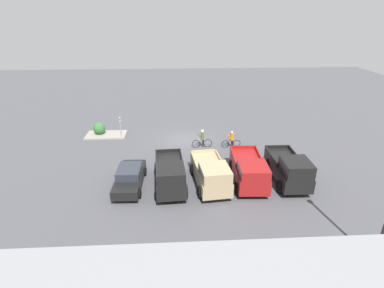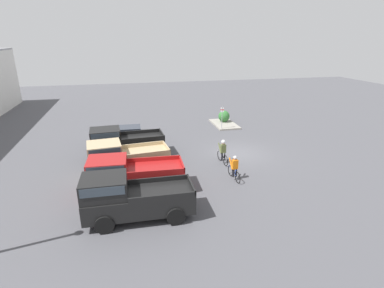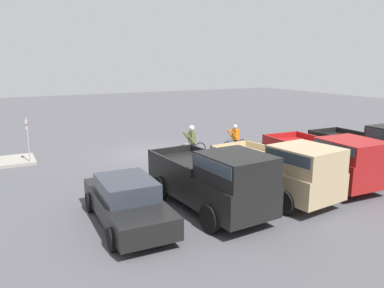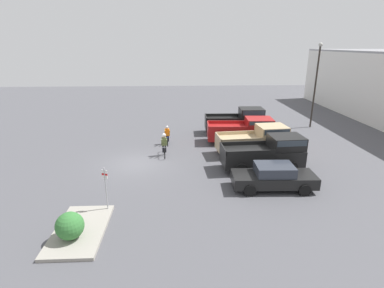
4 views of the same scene
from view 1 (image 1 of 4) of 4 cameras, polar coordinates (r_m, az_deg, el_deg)
The scene contains 11 objects.
ground_plane at distance 28.84m, azimuth -1.29°, elevation 0.88°, with size 80.00×80.00×0.00m, color #4C4C51.
pickup_truck_0 at distance 22.13m, azimuth 18.08°, elevation -4.44°, with size 2.24×5.23×2.30m.
pickup_truck_1 at distance 21.46m, azimuth 10.87°, elevation -4.87°, with size 2.46×5.35×2.07m.
pickup_truck_2 at distance 20.64m, azimuth 3.70°, elevation -5.62°, with size 2.60×5.24×2.13m.
pickup_truck_3 at distance 20.50m, azimuth -4.20°, elevation -5.70°, with size 2.38×5.28×2.22m.
sedan_0 at distance 21.39m, azimuth -11.78°, elevation -6.15°, with size 2.01×4.67×1.45m.
cyclist_0 at distance 26.85m, azimuth 1.96°, elevation 1.12°, with size 1.83×0.48×1.72m.
cyclist_1 at distance 27.12m, azimuth 7.52°, elevation 0.90°, with size 1.76×0.48×1.58m.
fire_lane_sign at distance 29.34m, azimuth -13.48°, elevation 3.53°, with size 0.13×0.29×2.29m.
curb_island at distance 30.91m, azimuth -16.01°, elevation 1.68°, with size 3.88×2.16×0.15m, color gray.
shrub at distance 30.97m, azimuth -17.25°, elevation 2.87°, with size 1.15×1.15×1.15m.
Camera 1 is at (0.83, 26.56, 11.20)m, focal length 28.00 mm.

